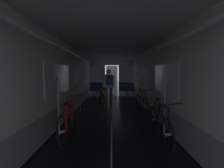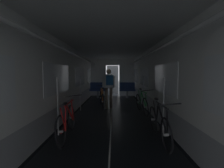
% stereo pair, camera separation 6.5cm
% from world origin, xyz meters
% --- Properties ---
extents(train_car_shell, '(3.14, 12.34, 2.57)m').
position_xyz_m(train_car_shell, '(-0.00, 3.60, 1.70)').
color(train_car_shell, black).
rests_on(train_car_shell, ground).
extents(bench_seat_far_left, '(0.98, 0.51, 0.95)m').
position_xyz_m(bench_seat_far_left, '(-0.90, 8.07, 0.57)').
color(bench_seat_far_left, gray).
rests_on(bench_seat_far_left, ground).
extents(bench_seat_far_right, '(0.98, 0.51, 0.95)m').
position_xyz_m(bench_seat_far_right, '(0.90, 8.07, 0.57)').
color(bench_seat_far_right, gray).
rests_on(bench_seat_far_right, ground).
extents(bicycle_black, '(0.44, 1.69, 0.95)m').
position_xyz_m(bicycle_black, '(1.08, 1.81, 0.38)').
color(bicycle_black, black).
rests_on(bicycle_black, ground).
extents(bicycle_red, '(0.44, 1.69, 0.95)m').
position_xyz_m(bicycle_red, '(-1.01, 1.94, 0.38)').
color(bicycle_red, black).
rests_on(bicycle_red, ground).
extents(bicycle_green, '(0.44, 1.69, 0.95)m').
position_xyz_m(bicycle_green, '(1.13, 4.27, 0.38)').
color(bicycle_green, black).
rests_on(bicycle_green, ground).
extents(person_cyclist_aisle, '(0.56, 0.45, 1.69)m').
position_xyz_m(person_cyclist_aisle, '(-0.13, 5.07, 1.02)').
color(person_cyclist_aisle, brown).
rests_on(person_cyclist_aisle, ground).
extents(bicycle_orange_in_aisle, '(0.46, 1.67, 0.94)m').
position_xyz_m(bicycle_orange_in_aisle, '(-0.45, 5.33, 0.38)').
color(bicycle_orange_in_aisle, black).
rests_on(bicycle_orange_in_aisle, ground).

